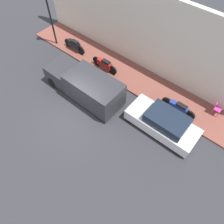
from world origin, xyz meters
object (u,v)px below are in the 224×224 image
object	(u,v)px
motorcycle_blue	(178,107)
motorcycle_black	(74,45)
streetlamp	(48,7)
delivery_van	(84,84)
motorcycle_red	(105,64)
parked_car	(163,123)
cafe_chair	(217,108)

from	to	relation	value
motorcycle_blue	motorcycle_black	size ratio (longest dim) A/B	1.09
motorcycle_blue	streetlamp	distance (m)	10.60
motorcycle_blue	motorcycle_black	bearing A→B (deg)	88.95
delivery_van	motorcycle_black	size ratio (longest dim) A/B	2.64
motorcycle_red	motorcycle_black	world-z (taller)	motorcycle_black
parked_car	motorcycle_blue	xyz separation A→B (m)	(1.51, -0.10, -0.08)
motorcycle_black	motorcycle_blue	bearing A→B (deg)	-91.05
parked_car	streetlamp	xyz separation A→B (m)	(1.37, 10.23, 2.32)
motorcycle_red	cafe_chair	world-z (taller)	cafe_chair
streetlamp	motorcycle_black	bearing A→B (deg)	-80.02
motorcycle_red	cafe_chair	bearing A→B (deg)	-79.94
motorcycle_blue	motorcycle_black	world-z (taller)	motorcycle_black
motorcycle_blue	motorcycle_red	xyz separation A→B (m)	(0.04, 5.63, 0.00)
motorcycle_black	cafe_chair	world-z (taller)	cafe_chair
streetlamp	cafe_chair	size ratio (longest dim) A/B	4.89
motorcycle_red	cafe_chair	distance (m)	7.45
parked_car	cafe_chair	distance (m)	3.37
motorcycle_blue	motorcycle_red	distance (m)	5.63
motorcycle_blue	streetlamp	xyz separation A→B (m)	(-0.14, 10.33, 2.40)
delivery_van	motorcycle_black	bearing A→B (deg)	54.08
cafe_chair	delivery_van	bearing A→B (deg)	118.35
motorcycle_blue	streetlamp	size ratio (longest dim) A/B	0.50
delivery_van	motorcycle_blue	xyz separation A→B (m)	(2.36, -5.16, -0.33)
delivery_van	cafe_chair	world-z (taller)	delivery_van
motorcycle_blue	cafe_chair	distance (m)	2.16
motorcycle_blue	motorcycle_red	world-z (taller)	motorcycle_red
delivery_van	motorcycle_red	xyz separation A→B (m)	(2.40, 0.47, -0.33)
motorcycle_black	cafe_chair	size ratio (longest dim) A/B	2.24
motorcycle_red	streetlamp	size ratio (longest dim) A/B	0.48
motorcycle_red	streetlamp	bearing A→B (deg)	92.18
motorcycle_red	cafe_chair	xyz separation A→B (m)	(1.30, -7.33, 0.06)
delivery_van	cafe_chair	distance (m)	7.80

